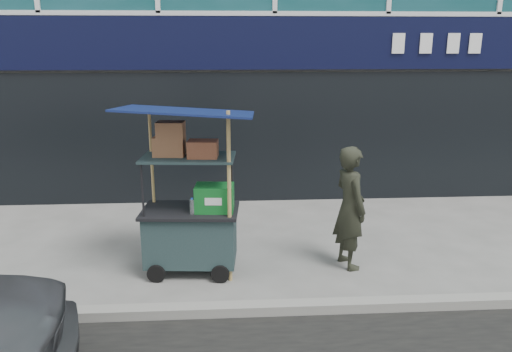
{
  "coord_description": "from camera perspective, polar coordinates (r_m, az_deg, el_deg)",
  "views": [
    {
      "loc": [
        -0.88,
        -5.15,
        2.92
      ],
      "look_at": [
        -0.49,
        1.2,
        1.21
      ],
      "focal_mm": 35.0,
      "sensor_mm": 36.0,
      "label": 1
    }
  ],
  "objects": [
    {
      "name": "ground",
      "position": [
        5.98,
        5.59,
        -14.23
      ],
      "size": [
        80.0,
        80.0,
        0.0
      ],
      "primitive_type": "plane",
      "color": "#63635E",
      "rests_on": "ground"
    },
    {
      "name": "curb",
      "position": [
        5.78,
        5.92,
        -14.67
      ],
      "size": [
        80.0,
        0.18,
        0.12
      ],
      "primitive_type": "cube",
      "color": "gray",
      "rests_on": "ground"
    },
    {
      "name": "vendor_cart",
      "position": [
        6.47,
        -7.37,
        -4.46
      ],
      "size": [
        1.71,
        1.27,
        2.2
      ],
      "rotation": [
        0.0,
        0.0,
        -0.08
      ],
      "color": "#1B2F2E",
      "rests_on": "ground"
    },
    {
      "name": "vendor_man",
      "position": [
        6.67,
        10.69,
        -3.55
      ],
      "size": [
        0.54,
        0.68,
        1.64
      ],
      "primitive_type": "imported",
      "rotation": [
        0.0,
        0.0,
        1.84
      ],
      "color": "black",
      "rests_on": "ground"
    }
  ]
}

